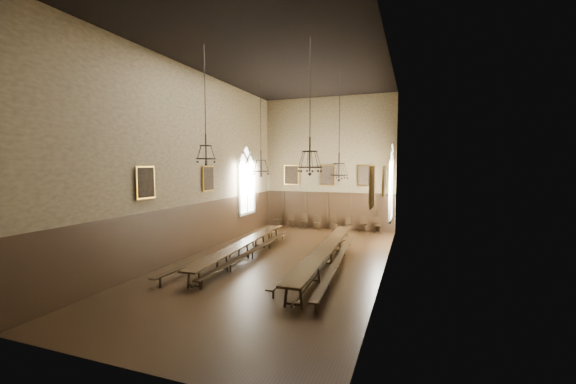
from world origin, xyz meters
The scene contains 34 objects.
floor centered at (0.00, 0.00, -0.01)m, with size 9.00×18.00×0.02m, color black.
ceiling centered at (0.00, 0.00, 9.01)m, with size 9.00×18.00×0.02m, color black.
wall_back centered at (0.00, 9.01, 4.50)m, with size 9.00×0.02×9.00m, color #8B7A55.
wall_front centered at (0.00, -9.01, 4.50)m, with size 9.00×0.02×9.00m, color #8B7A55.
wall_left centered at (-4.51, 0.00, 4.50)m, with size 0.02×18.00×9.00m, color #8B7A55.
wall_right centered at (4.51, 0.00, 4.50)m, with size 0.02×18.00×9.00m, color #8B7A55.
wainscot_panelling centered at (0.00, 0.00, 1.25)m, with size 9.00×18.00×2.50m, color black, non-canonical shape.
table_left centered at (-1.92, 0.05, 0.38)m, with size 1.30×9.75×0.76m.
table_right centered at (2.05, 0.10, 0.42)m, with size 1.12×10.73×0.84m.
bench_left_outer centered at (-2.62, 0.01, 0.29)m, with size 0.82×10.11×0.45m.
bench_left_inner centered at (-1.45, 0.03, 0.27)m, with size 0.46×9.31×0.42m.
bench_right_inner centered at (1.48, -0.04, 0.26)m, with size 0.57×9.07×0.41m.
bench_right_outer centered at (2.66, -0.24, 0.28)m, with size 0.92×9.92×0.45m.
chair_0 centered at (-3.52, 8.57, 0.31)m, with size 0.52×0.52×1.03m.
chair_1 centered at (-2.53, 8.53, 0.29)m, with size 0.47×0.47×0.95m.
chair_2 centered at (-1.59, 8.62, 0.31)m, with size 0.50×0.50×1.02m.
chair_3 centered at (-0.62, 8.51, 0.28)m, with size 0.42×0.42×0.92m.
chair_4 centered at (0.57, 8.49, 0.31)m, with size 0.48×0.48×1.04m.
chair_5 centered at (1.51, 8.57, 0.27)m, with size 0.43×0.43×0.89m.
chair_6 centered at (2.51, 8.54, 0.31)m, with size 0.47×0.47×1.03m.
chair_7 centered at (3.41, 8.56, 0.31)m, with size 0.56×0.56×1.04m.
chandelier_back_left centered at (-2.28, 2.93, 4.36)m, with size 0.93×0.93×5.11m.
chandelier_back_right centered at (2.03, 2.89, 4.20)m, with size 0.92×0.92×5.29m.
chandelier_front_left centered at (-2.07, -2.75, 4.95)m, with size 0.79×0.79×4.51m.
chandelier_front_right centered at (1.95, -2.11, 4.60)m, with size 0.91×0.91×4.86m.
portrait_back_0 centered at (-2.60, 8.88, 3.70)m, with size 1.10×0.12×1.40m.
portrait_back_1 centered at (0.00, 8.88, 3.70)m, with size 1.10×0.12×1.40m.
portrait_back_2 centered at (2.60, 8.88, 3.70)m, with size 1.10×0.12×1.40m.
portrait_left_0 centered at (-4.38, 1.00, 3.70)m, with size 0.12×1.00×1.30m.
portrait_left_1 centered at (-4.38, -3.50, 3.70)m, with size 0.12×1.00×1.30m.
portrait_right_0 centered at (4.38, 1.00, 3.70)m, with size 0.12×1.00×1.30m.
portrait_right_1 centered at (4.38, -3.50, 3.70)m, with size 0.12×1.00×1.30m.
window_right centered at (4.43, 5.50, 3.40)m, with size 0.20×2.20×4.60m, color white, non-canonical shape.
window_left centered at (-4.43, 5.50, 3.40)m, with size 0.20×2.20×4.60m, color white, non-canonical shape.
Camera 1 is at (5.62, -14.67, 4.38)m, focal length 22.00 mm.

